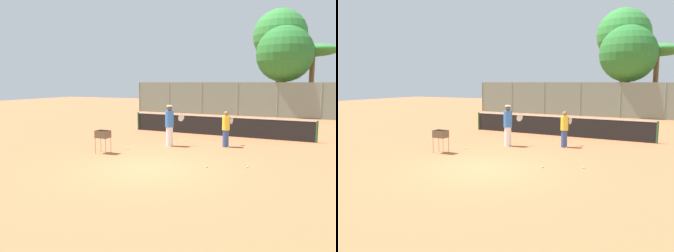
% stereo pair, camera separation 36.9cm
% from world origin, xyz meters
% --- Properties ---
extents(ground_plane, '(80.00, 80.00, 0.00)m').
position_xyz_m(ground_plane, '(0.00, 0.00, 0.00)').
color(ground_plane, '#B7663D').
extents(tennis_net, '(10.06, 0.10, 1.07)m').
position_xyz_m(tennis_net, '(0.00, 7.67, 0.56)').
color(tennis_net, '#26592D').
rests_on(tennis_net, ground_plane).
extents(back_fence, '(22.95, 0.08, 2.87)m').
position_xyz_m(back_fence, '(-0.00, 18.57, 1.43)').
color(back_fence, gray).
rests_on(back_fence, ground_plane).
extents(tree_0, '(4.99, 4.99, 9.74)m').
position_xyz_m(tree_0, '(0.91, 23.94, 7.21)').
color(tree_0, brown).
rests_on(tree_0, ground_plane).
extents(tree_1, '(4.30, 4.30, 6.18)m').
position_xyz_m(tree_1, '(3.94, 22.49, 5.50)').
color(tree_1, brown).
rests_on(tree_1, ground_plane).
extents(tree_2, '(4.72, 4.72, 7.60)m').
position_xyz_m(tree_2, '(1.85, 20.25, 5.20)').
color(tree_2, brown).
rests_on(tree_2, ground_plane).
extents(player_white_outfit, '(0.76, 0.71, 1.86)m').
position_xyz_m(player_white_outfit, '(-1.02, 3.88, 0.96)').
color(player_white_outfit, white).
rests_on(player_white_outfit, ground_plane).
extents(player_red_cap, '(0.34, 0.87, 1.62)m').
position_xyz_m(player_red_cap, '(1.33, 4.81, 0.83)').
color(player_red_cap, '#334C8C').
rests_on(player_red_cap, ground_plane).
extents(ball_cart, '(0.56, 0.41, 0.94)m').
position_xyz_m(ball_cart, '(-2.81, 1.31, 0.71)').
color(ball_cart, brown).
rests_on(ball_cart, ground_plane).
extents(tennis_ball_0, '(0.07, 0.07, 0.07)m').
position_xyz_m(tennis_ball_0, '(1.76, 1.02, 0.03)').
color(tennis_ball_0, '#D1E54C').
rests_on(tennis_ball_0, ground_plane).
extents(tennis_ball_1, '(0.07, 0.07, 0.07)m').
position_xyz_m(tennis_ball_1, '(1.52, 4.55, 0.03)').
color(tennis_ball_1, '#D1E54C').
rests_on(tennis_ball_1, ground_plane).
extents(tennis_ball_2, '(0.07, 0.07, 0.07)m').
position_xyz_m(tennis_ball_2, '(-0.90, 5.29, 0.03)').
color(tennis_ball_2, '#D1E54C').
rests_on(tennis_ball_2, ground_plane).
extents(tennis_ball_3, '(0.07, 0.07, 0.07)m').
position_xyz_m(tennis_ball_3, '(-2.37, 2.47, 0.03)').
color(tennis_ball_3, '#D1E54C').
rests_on(tennis_ball_3, ground_plane).
extents(tennis_ball_4, '(0.07, 0.07, 0.07)m').
position_xyz_m(tennis_ball_4, '(3.02, 1.59, 0.03)').
color(tennis_ball_4, '#D1E54C').
rests_on(tennis_ball_4, ground_plane).
extents(tennis_ball_5, '(0.07, 0.07, 0.07)m').
position_xyz_m(tennis_ball_5, '(0.25, 6.25, 0.03)').
color(tennis_ball_5, '#D1E54C').
rests_on(tennis_ball_5, ground_plane).
extents(tennis_ball_6, '(0.07, 0.07, 0.07)m').
position_xyz_m(tennis_ball_6, '(-1.78, 6.13, 0.03)').
color(tennis_ball_6, '#D1E54C').
rests_on(tennis_ball_6, ground_plane).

